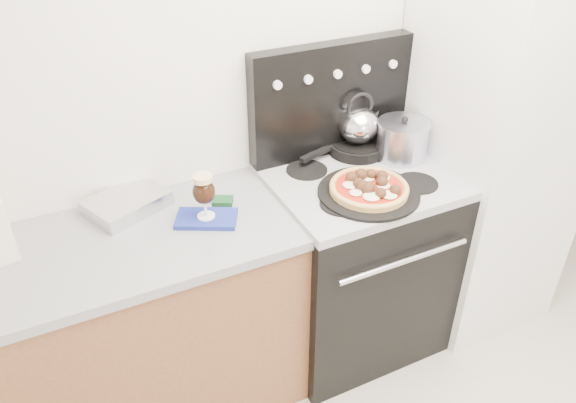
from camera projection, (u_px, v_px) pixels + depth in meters
room_shell at (519, 227)px, 1.52m from camera, size 3.52×3.01×2.52m
base_cabinet at (117, 340)px, 2.27m from camera, size 1.45×0.60×0.86m
countertop at (96, 252)px, 2.02m from camera, size 1.48×0.63×0.04m
stove_body at (353, 264)px, 2.65m from camera, size 0.76×0.65×0.88m
cooktop at (360, 181)px, 2.40m from camera, size 0.76×0.65×0.04m
backguard at (331, 99)px, 2.46m from camera, size 0.76×0.08×0.50m
fridge at (492, 140)px, 2.61m from camera, size 0.64×0.68×1.90m
foil_sheet at (127, 203)px, 2.20m from camera, size 0.36×0.31×0.06m
oven_mitt at (206, 219)px, 2.15m from camera, size 0.27×0.22×0.02m
beer_glass at (204, 196)px, 2.09m from camera, size 0.11×0.11×0.18m
pizza_pan at (369, 193)px, 2.27m from camera, size 0.43×0.43×0.01m
pizza at (369, 186)px, 2.26m from camera, size 0.35×0.35×0.05m
skillet at (357, 147)px, 2.57m from camera, size 0.33×0.33×0.05m
tea_kettle at (359, 122)px, 2.50m from camera, size 0.22×0.22×0.20m
stock_pot at (402, 141)px, 2.49m from camera, size 0.25×0.25×0.16m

